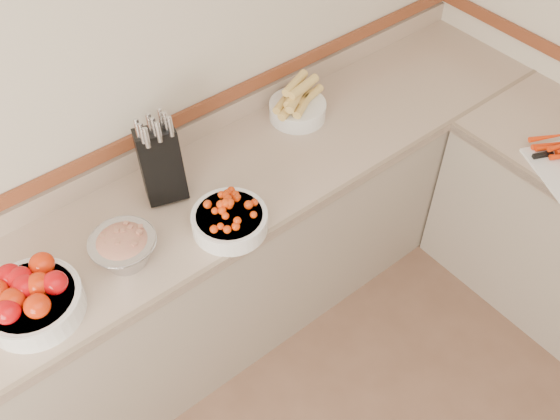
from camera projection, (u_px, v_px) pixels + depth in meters
back_wall at (97, 99)px, 2.32m from camera, size 4.00×0.00×4.00m
counter_back at (173, 287)px, 2.77m from camera, size 4.00×0.65×1.08m
knife_block at (161, 163)px, 2.44m from camera, size 0.21×0.23×0.38m
tomato_bowl at (30, 298)px, 2.10m from camera, size 0.34×0.34×0.17m
cherry_tomato_bowl at (230, 218)px, 2.38m from camera, size 0.30×0.30×0.16m
corn_bowl at (298, 105)px, 2.82m from camera, size 0.29×0.26×0.19m
rhubarb_bowl at (124, 248)px, 2.25m from camera, size 0.25×0.25×0.14m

